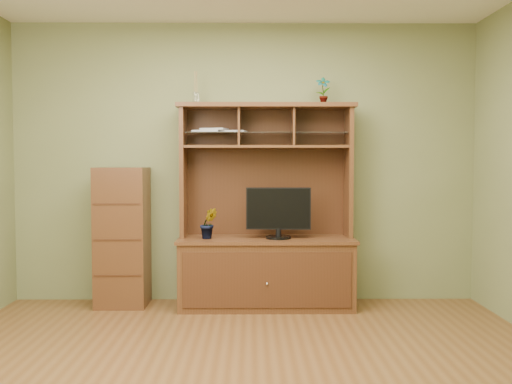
{
  "coord_description": "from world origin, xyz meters",
  "views": [
    {
      "loc": [
        0.06,
        -3.58,
        1.36
      ],
      "look_at": [
        0.11,
        1.2,
        1.1
      ],
      "focal_mm": 40.0,
      "sensor_mm": 36.0,
      "label": 1
    }
  ],
  "objects": [
    {
      "name": "room",
      "position": [
        0.0,
        0.0,
        1.35
      ],
      "size": [
        4.54,
        4.04,
        2.74
      ],
      "color": "brown",
      "rests_on": "ground"
    },
    {
      "name": "media_hutch",
      "position": [
        0.21,
        1.73,
        0.52
      ],
      "size": [
        1.66,
        0.61,
        1.9
      ],
      "color": "#452813",
      "rests_on": "room"
    },
    {
      "name": "monitor",
      "position": [
        0.32,
        1.64,
        0.9
      ],
      "size": [
        0.6,
        0.23,
        0.47
      ],
      "rotation": [
        0.0,
        0.0,
        -0.04
      ],
      "color": "black",
      "rests_on": "media_hutch"
    },
    {
      "name": "orchid_plant",
      "position": [
        -0.33,
        1.65,
        0.79
      ],
      "size": [
        0.18,
        0.15,
        0.29
      ],
      "primitive_type": "imported",
      "rotation": [
        0.0,
        0.0,
        0.19
      ],
      "color": "#2B571D",
      "rests_on": "media_hutch"
    },
    {
      "name": "top_plant",
      "position": [
        0.74,
        1.8,
        2.03
      ],
      "size": [
        0.14,
        0.1,
        0.26
      ],
      "primitive_type": "imported",
      "rotation": [
        0.0,
        0.0,
        -0.07
      ],
      "color": "#326523",
      "rests_on": "media_hutch"
    },
    {
      "name": "reed_diffuser",
      "position": [
        -0.45,
        1.81,
        2.02
      ],
      "size": [
        0.06,
        0.06,
        0.31
      ],
      "color": "silver",
      "rests_on": "media_hutch"
    },
    {
      "name": "magazines",
      "position": [
        -0.25,
        1.81,
        1.65
      ],
      "size": [
        0.52,
        0.24,
        0.04
      ],
      "color": "#A6A6AA",
      "rests_on": "media_hutch"
    },
    {
      "name": "side_cabinet",
      "position": [
        -1.15,
        1.77,
        0.65
      ],
      "size": [
        0.47,
        0.43,
        1.31
      ],
      "color": "#452813",
      "rests_on": "room"
    }
  ]
}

